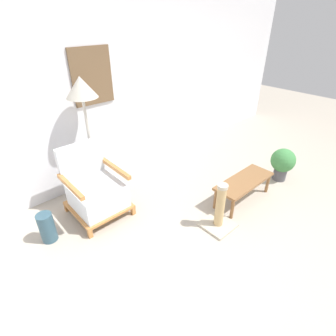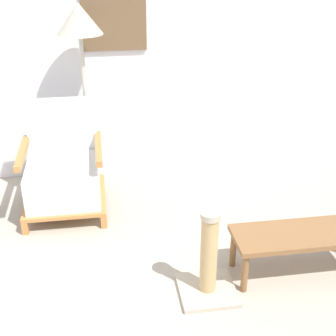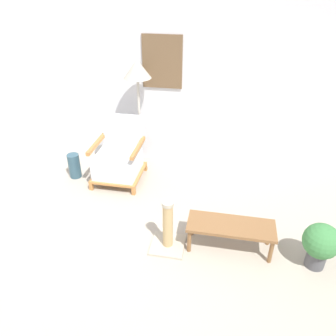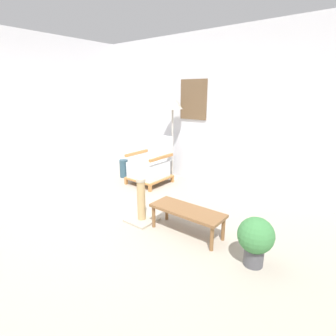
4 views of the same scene
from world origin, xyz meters
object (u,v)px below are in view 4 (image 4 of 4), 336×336
Objects in this scene: armchair at (150,166)px; floor_lamp at (173,107)px; potted_plant at (256,238)px; coffee_table at (187,213)px; vase at (124,168)px; scratching_post at (141,206)px.

armchair is 1.18m from floor_lamp.
armchair reaches higher than potted_plant.
floor_lamp is 3.16× the size of potted_plant.
coffee_table is at bearing 174.01° from potted_plant.
vase is 3.36m from potted_plant.
armchair is at bearing 6.27° from vase.
armchair is 0.96× the size of coffee_table.
vase is at bearing 155.31° from coffee_table.
vase is (-0.67, -0.07, -0.15)m from armchair.
potted_plant reaches higher than vase.
floor_lamp is 2.16m from scratching_post.
floor_lamp is 4.48× the size of vase.
armchair is 1.96m from coffee_table.
armchair is at bearing -118.24° from floor_lamp.
potted_plant is (2.49, -1.21, -0.03)m from armchair.
floor_lamp reaches higher than armchair.
scratching_post reaches higher than potted_plant.
floor_lamp is at bearing 28.34° from vase.
floor_lamp is 1.76× the size of coffee_table.
scratching_post is (-1.54, -0.02, -0.09)m from potted_plant.
floor_lamp reaches higher than potted_plant.
scratching_post is at bearing -179.31° from potted_plant.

